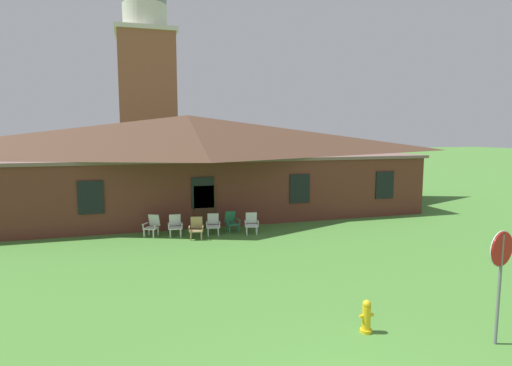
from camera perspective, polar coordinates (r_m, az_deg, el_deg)
name	(u,v)px	position (r m, az deg, el deg)	size (l,w,h in m)	color
brick_building	(188,162)	(25.21, -9.19, 2.78)	(26.24, 10.40, 5.64)	brown
dome_tower	(147,85)	(39.77, -14.57, 12.69)	(5.18, 5.18, 19.22)	#93563D
stop_sign	(501,264)	(10.69, 30.29, -9.48)	(0.79, 0.22, 2.57)	slate
lawn_chair_by_porch	(152,225)	(19.58, -13.89, -5.56)	(0.83, 0.86, 0.96)	silver
lawn_chair_near_door	(175,225)	(19.39, -10.93, -5.60)	(0.67, 0.70, 0.96)	white
lawn_chair_left_end	(196,227)	(18.74, -8.10, -5.98)	(0.73, 0.77, 0.96)	tan
lawn_chair_middle	(213,224)	(19.39, -5.84, -5.51)	(0.72, 0.76, 0.96)	white
lawn_chair_right_end	(231,221)	(19.85, -3.36, -5.19)	(0.70, 0.73, 0.96)	#28704C
lawn_chair_far_side	(251,223)	(19.50, -0.62, -5.41)	(0.73, 0.77, 0.96)	white
fire_hydrant	(366,317)	(10.63, 14.76, -17.18)	(0.36, 0.28, 0.79)	gold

